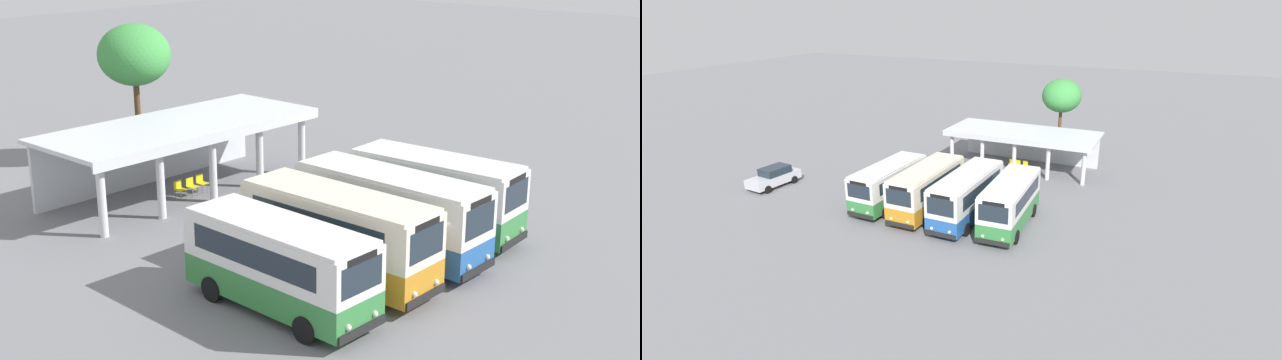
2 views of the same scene
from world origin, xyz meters
TOP-DOWN VIEW (x-y plane):
  - ground_plane at (0.00, 0.00)m, footprint 180.00×180.00m
  - city_bus_nearest_orange at (-6.15, 2.03)m, footprint 2.56×7.26m
  - city_bus_second_in_row at (-3.02, 2.15)m, footprint 2.44×7.67m
  - city_bus_middle_cream at (0.11, 2.15)m, footprint 2.46×7.96m
  - city_bus_fourth_amber at (3.23, 2.22)m, footprint 2.69×7.36m
  - parked_car_flank at (-16.84, 1.23)m, footprint 2.15×4.40m
  - terminal_canopy at (0.04, 15.02)m, footprint 13.33×5.57m
  - waiting_chair_end_by_column at (-0.74, 13.75)m, footprint 0.46×0.46m
  - waiting_chair_second_from_end at (-0.07, 13.68)m, footprint 0.46×0.46m
  - waiting_chair_middle_seat at (0.59, 13.74)m, footprint 0.46×0.46m
  - roadside_tree_behind_canopy at (1.95, 20.21)m, footprint 3.79×3.79m

SIDE VIEW (x-z plane):
  - ground_plane at x=0.00m, z-range 0.00..0.00m
  - waiting_chair_end_by_column at x=-0.74m, z-range 0.09..0.95m
  - waiting_chair_second_from_end at x=-0.07m, z-range 0.09..0.95m
  - waiting_chair_middle_seat at x=0.59m, z-range 0.09..0.95m
  - parked_car_flank at x=-16.84m, z-range 0.02..1.64m
  - city_bus_nearest_orange at x=-6.15m, z-range 0.17..3.27m
  - city_bus_fourth_amber at x=3.23m, z-range 0.17..3.47m
  - city_bus_second_in_row at x=-3.02m, z-range 0.17..3.49m
  - city_bus_middle_cream at x=0.11m, z-range 0.17..3.49m
  - terminal_canopy at x=0.04m, z-range 0.91..4.31m
  - roadside_tree_behind_canopy at x=1.95m, z-range 2.05..9.44m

